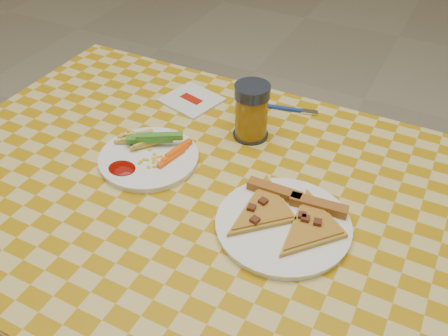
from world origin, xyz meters
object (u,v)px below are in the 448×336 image
(plate_left, at_px, (149,159))
(drink_glass, at_px, (251,112))
(table, at_px, (208,215))
(plate_right, at_px, (283,226))

(plate_left, bearing_deg, drink_glass, 49.91)
(table, bearing_deg, plate_left, 170.90)
(plate_left, distance_m, plate_right, 0.35)
(table, relative_size, plate_right, 5.00)
(plate_left, height_order, drink_glass, drink_glass)
(table, distance_m, plate_left, 0.18)
(table, distance_m, plate_right, 0.20)
(table, distance_m, drink_glass, 0.26)
(plate_left, xyz_separation_m, plate_right, (0.34, -0.05, 0.00))
(plate_left, relative_size, plate_right, 0.85)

